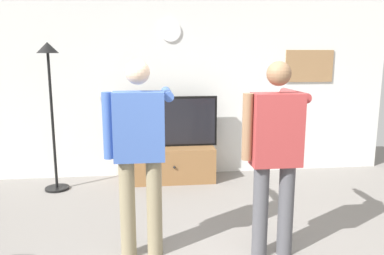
{
  "coord_description": "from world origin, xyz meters",
  "views": [
    {
      "loc": [
        -0.52,
        -2.79,
        1.81
      ],
      "look_at": [
        -0.05,
        1.2,
        1.05
      ],
      "focal_mm": 35.6,
      "sensor_mm": 36.0,
      "label": 1
    }
  ],
  "objects_px": {
    "framed_picture": "(309,66)",
    "floor_lamp": "(50,86)",
    "person_standing_nearer_lamp": "(140,147)",
    "tv_stand": "(173,163)",
    "person_standing_nearer_couch": "(275,148)",
    "television": "(172,122)",
    "wall_clock": "(170,31)"
  },
  "relations": [
    {
      "from": "framed_picture",
      "to": "floor_lamp",
      "type": "bearing_deg",
      "value": -172.16
    },
    {
      "from": "person_standing_nearer_lamp",
      "to": "tv_stand",
      "type": "bearing_deg",
      "value": 78.35
    },
    {
      "from": "framed_picture",
      "to": "person_standing_nearer_lamp",
      "type": "bearing_deg",
      "value": -136.99
    },
    {
      "from": "floor_lamp",
      "to": "person_standing_nearer_lamp",
      "type": "distance_m",
      "value": 2.25
    },
    {
      "from": "tv_stand",
      "to": "person_standing_nearer_lamp",
      "type": "height_order",
      "value": "person_standing_nearer_lamp"
    },
    {
      "from": "floor_lamp",
      "to": "person_standing_nearer_lamp",
      "type": "height_order",
      "value": "floor_lamp"
    },
    {
      "from": "framed_picture",
      "to": "person_standing_nearer_lamp",
      "type": "distance_m",
      "value": 3.57
    },
    {
      "from": "person_standing_nearer_couch",
      "to": "floor_lamp",
      "type": "bearing_deg",
      "value": 139.66
    },
    {
      "from": "television",
      "to": "framed_picture",
      "type": "distance_m",
      "value": 2.29
    },
    {
      "from": "television",
      "to": "framed_picture",
      "type": "relative_size",
      "value": 1.72
    },
    {
      "from": "tv_stand",
      "to": "floor_lamp",
      "type": "distance_m",
      "value": 2.0
    },
    {
      "from": "television",
      "to": "wall_clock",
      "type": "height_order",
      "value": "wall_clock"
    },
    {
      "from": "wall_clock",
      "to": "person_standing_nearer_couch",
      "type": "height_order",
      "value": "wall_clock"
    },
    {
      "from": "wall_clock",
      "to": "person_standing_nearer_couch",
      "type": "bearing_deg",
      "value": -73.31
    },
    {
      "from": "tv_stand",
      "to": "wall_clock",
      "type": "height_order",
      "value": "wall_clock"
    },
    {
      "from": "framed_picture",
      "to": "person_standing_nearer_couch",
      "type": "bearing_deg",
      "value": -118.58
    },
    {
      "from": "tv_stand",
      "to": "wall_clock",
      "type": "distance_m",
      "value": 1.93
    },
    {
      "from": "tv_stand",
      "to": "person_standing_nearer_lamp",
      "type": "relative_size",
      "value": 0.67
    },
    {
      "from": "floor_lamp",
      "to": "wall_clock",
      "type": "bearing_deg",
      "value": 17.58
    },
    {
      "from": "framed_picture",
      "to": "person_standing_nearer_lamp",
      "type": "relative_size",
      "value": 0.43
    },
    {
      "from": "person_standing_nearer_couch",
      "to": "tv_stand",
      "type": "bearing_deg",
      "value": 108.72
    },
    {
      "from": "television",
      "to": "tv_stand",
      "type": "bearing_deg",
      "value": -90.0
    },
    {
      "from": "framed_picture",
      "to": "wall_clock",
      "type": "bearing_deg",
      "value": -179.87
    },
    {
      "from": "tv_stand",
      "to": "framed_picture",
      "type": "distance_m",
      "value": 2.57
    },
    {
      "from": "framed_picture",
      "to": "floor_lamp",
      "type": "distance_m",
      "value": 3.79
    },
    {
      "from": "framed_picture",
      "to": "floor_lamp",
      "type": "xyz_separation_m",
      "value": [
        -3.75,
        -0.52,
        -0.23
      ]
    },
    {
      "from": "wall_clock",
      "to": "person_standing_nearer_couch",
      "type": "distance_m",
      "value": 2.88
    },
    {
      "from": "person_standing_nearer_lamp",
      "to": "framed_picture",
      "type": "bearing_deg",
      "value": 43.01
    },
    {
      "from": "tv_stand",
      "to": "person_standing_nearer_lamp",
      "type": "xyz_separation_m",
      "value": [
        -0.43,
        -2.1,
        0.77
      ]
    },
    {
      "from": "tv_stand",
      "to": "wall_clock",
      "type": "bearing_deg",
      "value": 90.0
    },
    {
      "from": "television",
      "to": "floor_lamp",
      "type": "height_order",
      "value": "floor_lamp"
    },
    {
      "from": "wall_clock",
      "to": "framed_picture",
      "type": "distance_m",
      "value": 2.19
    }
  ]
}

